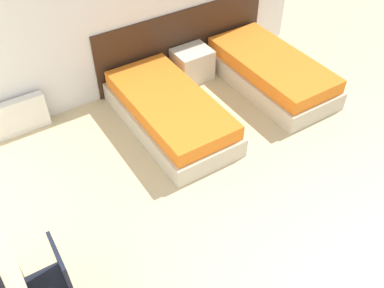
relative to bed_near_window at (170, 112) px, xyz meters
The scene contains 7 objects.
wall_back 1.56m from the bed_near_window, 104.58° to the left, with size 6.02×0.05×2.70m.
headboard_panel 1.32m from the bed_near_window, 50.62° to the left, with size 2.70×0.03×0.95m.
bed_near_window is the anchor object (origin of this frame).
bed_near_door 1.65m from the bed_near_window, ahead, with size 0.95×1.94×0.45m.
nightstand 1.12m from the bed_near_window, 42.66° to the left, with size 0.52×0.42×0.46m.
radiator 1.87m from the bed_near_window, 150.54° to the left, with size 0.72×0.12×0.47m.
chair_near_laptop 2.65m from the bed_near_window, 141.06° to the right, with size 0.43×0.43×0.91m.
Camera 1 is at (-1.75, -0.34, 3.59)m, focal length 40.00 mm.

